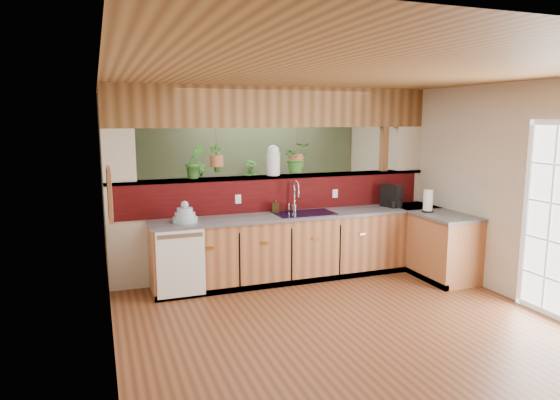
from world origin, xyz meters
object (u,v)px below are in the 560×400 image
object	(u,v)px
dish_stack	(185,216)
glass_jar	(273,160)
coffee_maker	(392,197)
paper_towel	(428,201)
faucet	(295,195)
soap_dispenser	(276,205)
shelving_console	(222,215)

from	to	relation	value
dish_stack	glass_jar	size ratio (longest dim) A/B	0.73
coffee_maker	glass_jar	size ratio (longest dim) A/B	0.77
coffee_maker	paper_towel	size ratio (longest dim) A/B	0.99
faucet	glass_jar	world-z (taller)	glass_jar
dish_stack	coffee_maker	world-z (taller)	coffee_maker
faucet	dish_stack	bearing A→B (deg)	-172.65
coffee_maker	glass_jar	bearing A→B (deg)	145.35
faucet	coffee_maker	size ratio (longest dim) A/B	1.35
dish_stack	soap_dispenser	bearing A→B (deg)	9.80
faucet	dish_stack	xyz separation A→B (m)	(-1.55, -0.20, -0.15)
glass_jar	coffee_maker	bearing A→B (deg)	-11.93
shelving_console	glass_jar	bearing A→B (deg)	-77.06
faucet	paper_towel	bearing A→B (deg)	-21.23
soap_dispenser	shelving_console	world-z (taller)	soap_dispenser
faucet	paper_towel	size ratio (longest dim) A/B	1.34
faucet	shelving_console	distance (m)	2.27
soap_dispenser	coffee_maker	xyz separation A→B (m)	(1.74, -0.16, 0.05)
coffee_maker	paper_towel	world-z (taller)	paper_towel
faucet	coffee_maker	bearing A→B (deg)	-5.59
soap_dispenser	shelving_console	xyz separation A→B (m)	(-0.24, 2.10, -0.50)
soap_dispenser	dish_stack	bearing A→B (deg)	-170.20
paper_towel	faucet	bearing A→B (deg)	158.77
paper_towel	soap_dispenser	bearing A→B (deg)	161.06
soap_dispenser	glass_jar	distance (m)	0.63
coffee_maker	glass_jar	xyz separation A→B (m)	(-1.70, 0.36, 0.55)
coffee_maker	glass_jar	world-z (taller)	glass_jar
paper_towel	shelving_console	size ratio (longest dim) A/B	0.21
faucet	glass_jar	xyz separation A→B (m)	(-0.24, 0.22, 0.47)
dish_stack	paper_towel	size ratio (longest dim) A/B	0.94
paper_towel	shelving_console	distance (m)	3.60
faucet	shelving_console	bearing A→B (deg)	103.83
dish_stack	glass_jar	xyz separation A→B (m)	(1.31, 0.42, 0.62)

